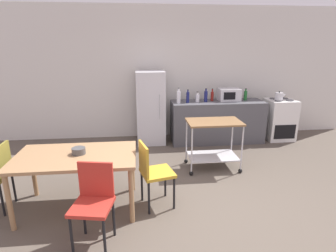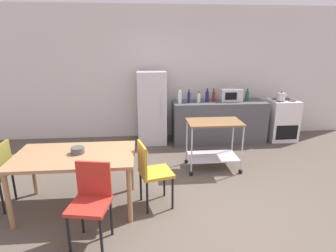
% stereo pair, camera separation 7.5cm
% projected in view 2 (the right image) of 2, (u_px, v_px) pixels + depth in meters
% --- Properties ---
extents(ground_plane, '(12.00, 12.00, 0.00)m').
position_uv_depth(ground_plane, '(202.00, 209.00, 3.63)').
color(ground_plane, brown).
extents(back_wall, '(8.40, 0.12, 2.90)m').
position_uv_depth(back_wall, '(175.00, 73.00, 6.27)').
color(back_wall, silver).
rests_on(back_wall, ground_plane).
extents(kitchen_counter, '(2.00, 0.64, 0.90)m').
position_uv_depth(kitchen_counter, '(218.00, 122.00, 6.06)').
color(kitchen_counter, '#4C4C51').
rests_on(kitchen_counter, ground_plane).
extents(dining_table, '(1.50, 0.90, 0.75)m').
position_uv_depth(dining_table, '(75.00, 160.00, 3.51)').
color(dining_table, '#A37A51').
rests_on(dining_table, ground_plane).
extents(chair_mustard, '(0.48, 0.48, 0.89)m').
position_uv_depth(chair_mustard, '(151.00, 170.00, 3.58)').
color(chair_mustard, gold).
rests_on(chair_mustard, ground_plane).
extents(chair_red, '(0.47, 0.47, 0.89)m').
position_uv_depth(chair_red, '(91.00, 198.00, 2.92)').
color(chair_red, '#B72D23').
rests_on(chair_red, ground_plane).
extents(stove_oven, '(0.60, 0.61, 0.92)m').
position_uv_depth(stove_oven, '(281.00, 120.00, 6.21)').
color(stove_oven, white).
rests_on(stove_oven, ground_plane).
extents(refrigerator, '(0.60, 0.63, 1.55)m').
position_uv_depth(refrigerator, '(152.00, 108.00, 5.94)').
color(refrigerator, silver).
rests_on(refrigerator, ground_plane).
extents(kitchen_cart, '(0.91, 0.57, 0.85)m').
position_uv_depth(kitchen_cart, '(214.00, 137.00, 4.68)').
color(kitchen_cart, brown).
rests_on(kitchen_cart, ground_plane).
extents(bottle_olive_oil, '(0.08, 0.08, 0.32)m').
position_uv_depth(bottle_olive_oil, '(180.00, 97.00, 5.76)').
color(bottle_olive_oil, silver).
rests_on(bottle_olive_oil, kitchen_counter).
extents(bottle_soy_sauce, '(0.06, 0.06, 0.28)m').
position_uv_depth(bottle_soy_sauce, '(189.00, 97.00, 5.78)').
color(bottle_soy_sauce, navy).
rests_on(bottle_soy_sauce, kitchen_counter).
extents(bottle_wine, '(0.08, 0.08, 0.22)m').
position_uv_depth(bottle_wine, '(199.00, 98.00, 5.84)').
color(bottle_wine, silver).
rests_on(bottle_wine, kitchen_counter).
extents(bottle_hot_sauce, '(0.07, 0.07, 0.29)m').
position_uv_depth(bottle_hot_sauce, '(207.00, 96.00, 5.86)').
color(bottle_hot_sauce, navy).
rests_on(bottle_hot_sauce, kitchen_counter).
extents(bottle_sparkling_water, '(0.06, 0.06, 0.27)m').
position_uv_depth(bottle_sparkling_water, '(214.00, 96.00, 5.97)').
color(bottle_sparkling_water, maroon).
rests_on(bottle_sparkling_water, kitchen_counter).
extents(microwave, '(0.46, 0.35, 0.26)m').
position_uv_depth(microwave, '(230.00, 95.00, 6.01)').
color(microwave, silver).
rests_on(microwave, kitchen_counter).
extents(bottle_soda, '(0.07, 0.07, 0.26)m').
position_uv_depth(bottle_soda, '(247.00, 96.00, 6.04)').
color(bottle_soda, '#1E6628').
rests_on(bottle_soda, kitchen_counter).
extents(fruit_bowl, '(0.17, 0.17, 0.08)m').
position_uv_depth(fruit_bowl, '(78.00, 150.00, 3.51)').
color(fruit_bowl, '#4C4C4C').
rests_on(fruit_bowl, dining_table).
extents(kettle, '(0.24, 0.17, 0.19)m').
position_uv_depth(kettle, '(281.00, 97.00, 5.95)').
color(kettle, silver).
rests_on(kettle, stove_oven).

